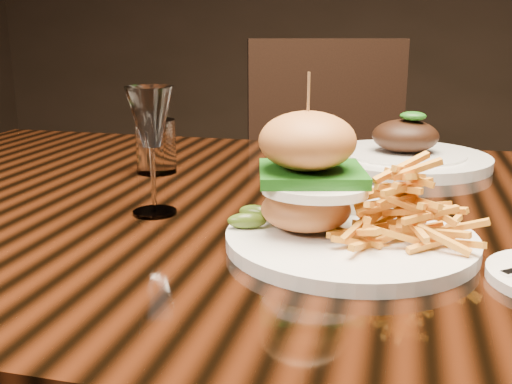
% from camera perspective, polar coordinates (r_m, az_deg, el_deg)
% --- Properties ---
extents(dining_table, '(1.60, 0.90, 0.75)m').
position_cam_1_polar(dining_table, '(0.82, 7.34, -6.51)').
color(dining_table, black).
rests_on(dining_table, ground).
extents(burger_plate, '(0.27, 0.27, 0.18)m').
position_cam_1_polar(burger_plate, '(0.64, 8.96, -0.84)').
color(burger_plate, silver).
rests_on(burger_plate, dining_table).
extents(ramekin, '(0.09, 0.09, 0.03)m').
position_cam_1_polar(ramekin, '(0.75, 10.80, -1.35)').
color(ramekin, silver).
rests_on(ramekin, dining_table).
extents(wine_glass, '(0.06, 0.06, 0.16)m').
position_cam_1_polar(wine_glass, '(0.75, -10.00, 6.57)').
color(wine_glass, white).
rests_on(wine_glass, dining_table).
extents(water_tumbler, '(0.06, 0.06, 0.09)m').
position_cam_1_polar(water_tumbler, '(0.98, -9.50, 4.31)').
color(water_tumbler, white).
rests_on(water_tumbler, dining_table).
extents(far_dish, '(0.29, 0.29, 0.09)m').
position_cam_1_polar(far_dish, '(1.06, 13.92, 3.49)').
color(far_dish, silver).
rests_on(far_dish, dining_table).
extents(chair_far, '(0.58, 0.58, 0.95)m').
position_cam_1_polar(chair_far, '(1.71, 7.19, 0.35)').
color(chair_far, black).
rests_on(chair_far, ground).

